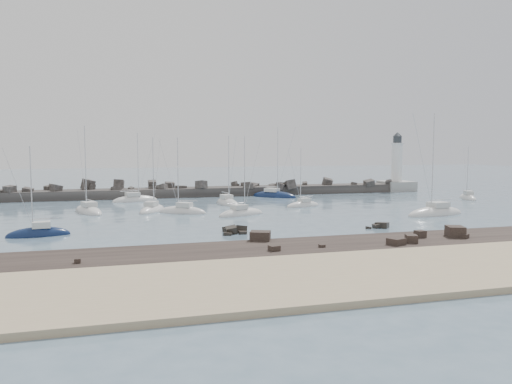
% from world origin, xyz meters
% --- Properties ---
extents(ground, '(400.00, 400.00, 0.00)m').
position_xyz_m(ground, '(0.00, 0.00, 0.00)').
color(ground, slate).
rests_on(ground, ground).
extents(sand_strip, '(140.00, 14.00, 1.00)m').
position_xyz_m(sand_strip, '(0.00, -32.00, 0.00)').
color(sand_strip, tan).
rests_on(sand_strip, ground).
extents(rock_shelf, '(140.00, 12.65, 1.92)m').
position_xyz_m(rock_shelf, '(0.18, -21.99, 0.01)').
color(rock_shelf, black).
rests_on(rock_shelf, ground).
extents(rock_cluster_near, '(3.48, 4.08, 1.63)m').
position_xyz_m(rock_cluster_near, '(-4.05, -9.22, 0.18)').
color(rock_cluster_near, black).
rests_on(rock_cluster_near, ground).
extents(rock_cluster_far, '(3.58, 2.57, 1.41)m').
position_xyz_m(rock_cluster_far, '(14.85, -10.58, 0.07)').
color(rock_cluster_far, black).
rests_on(rock_cluster_far, ground).
extents(breakwater, '(115.00, 7.67, 5.45)m').
position_xyz_m(breakwater, '(-7.48, 37.99, 0.33)').
color(breakwater, '#2F2C2A').
rests_on(breakwater, ground).
extents(lighthouse, '(7.00, 7.00, 14.60)m').
position_xyz_m(lighthouse, '(47.00, 38.00, 3.09)').
color(lighthouse, gray).
rests_on(lighthouse, ground).
extents(sailboat_1, '(5.99, 9.72, 14.71)m').
position_xyz_m(sailboat_1, '(-21.66, 15.24, 0.15)').
color(sailboat_1, silver).
rests_on(sailboat_1, ground).
extents(sailboat_2, '(7.18, 3.03, 11.29)m').
position_xyz_m(sailboat_2, '(-26.19, -5.21, 0.15)').
color(sailboat_2, '#0F1E41').
rests_on(sailboat_2, ground).
extents(sailboat_3, '(5.91, 8.29, 12.83)m').
position_xyz_m(sailboat_3, '(-11.90, 14.06, 0.14)').
color(sailboat_3, silver).
rests_on(sailboat_3, ground).
extents(sailboat_4, '(9.33, 5.25, 14.11)m').
position_xyz_m(sailboat_4, '(-13.93, 30.56, 0.14)').
color(sailboat_4, silver).
rests_on(sailboat_4, ground).
extents(sailboat_5, '(8.09, 6.32, 12.77)m').
position_xyz_m(sailboat_5, '(-7.53, 10.75, 0.15)').
color(sailboat_5, silver).
rests_on(sailboat_5, ground).
extents(sailboat_6, '(3.99, 8.64, 13.33)m').
position_xyz_m(sailboat_6, '(1.82, 20.31, 0.15)').
color(sailboat_6, silver).
rests_on(sailboat_6, ground).
extents(sailboat_7, '(8.51, 5.67, 12.99)m').
position_xyz_m(sailboat_7, '(0.73, 5.95, 0.14)').
color(sailboat_7, silver).
rests_on(sailboat_7, ground).
extents(sailboat_8, '(9.23, 9.13, 15.63)m').
position_xyz_m(sailboat_8, '(14.24, 31.45, 0.15)').
color(sailboat_8, '#0F1E41').
rests_on(sailboat_8, ground).
extents(sailboat_9, '(7.22, 4.07, 11.03)m').
position_xyz_m(sailboat_9, '(13.82, 13.82, 0.13)').
color(sailboat_9, silver).
rests_on(sailboat_9, ground).
extents(sailboat_10, '(10.88, 5.06, 16.52)m').
position_xyz_m(sailboat_10, '(29.15, -2.00, 0.15)').
color(sailboat_10, silver).
rests_on(sailboat_10, ground).
extents(sailboat_11, '(4.39, 7.36, 11.44)m').
position_xyz_m(sailboat_11, '(49.99, 16.67, 0.16)').
color(sailboat_11, silver).
rests_on(sailboat_11, ground).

